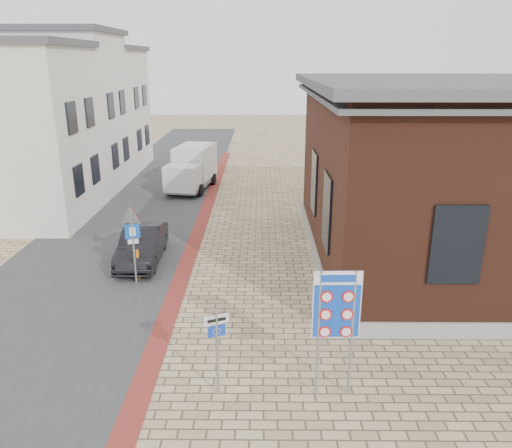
% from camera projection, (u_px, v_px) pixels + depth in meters
% --- Properties ---
extents(ground, '(120.00, 120.00, 0.00)m').
position_uv_depth(ground, '(229.00, 357.00, 13.11)').
color(ground, tan).
rests_on(ground, ground).
extents(road_strip, '(7.00, 60.00, 0.02)m').
position_uv_depth(road_strip, '(146.00, 201.00, 27.39)').
color(road_strip, '#38383A').
rests_on(road_strip, ground).
extents(curb_strip, '(0.60, 40.00, 0.02)m').
position_uv_depth(curb_strip, '(198.00, 231.00, 22.61)').
color(curb_strip, maroon).
rests_on(curb_strip, ground).
extents(brick_building, '(13.00, 13.00, 6.80)m').
position_uv_depth(brick_building, '(480.00, 171.00, 18.58)').
color(brick_building, gray).
rests_on(brick_building, ground).
extents(townhouse_near, '(7.40, 6.40, 8.30)m').
position_uv_depth(townhouse_near, '(8.00, 133.00, 23.28)').
color(townhouse_near, silver).
rests_on(townhouse_near, ground).
extents(townhouse_mid, '(7.40, 6.40, 9.10)m').
position_uv_depth(townhouse_mid, '(57.00, 111.00, 28.85)').
color(townhouse_mid, silver).
rests_on(townhouse_mid, ground).
extents(townhouse_far, '(7.40, 6.40, 8.30)m').
position_uv_depth(townhouse_far, '(91.00, 109.00, 34.67)').
color(townhouse_far, silver).
rests_on(townhouse_far, ground).
extents(bike_rack, '(0.08, 1.80, 0.60)m').
position_uv_depth(bike_rack, '(321.00, 309.00, 15.09)').
color(bike_rack, slate).
rests_on(bike_rack, ground).
extents(sedan, '(1.53, 4.09, 1.33)m').
position_uv_depth(sedan, '(142.00, 245.00, 19.14)').
color(sedan, black).
rests_on(sedan, ground).
extents(box_truck, '(2.68, 5.06, 2.51)m').
position_uv_depth(box_truck, '(192.00, 168.00, 29.66)').
color(box_truck, slate).
rests_on(box_truck, ground).
extents(border_sign, '(1.07, 0.09, 3.13)m').
position_uv_depth(border_sign, '(337.00, 307.00, 10.95)').
color(border_sign, gray).
rests_on(border_sign, ground).
extents(essen_sign, '(0.56, 0.26, 2.18)m').
position_uv_depth(essen_sign, '(217.00, 340.00, 11.24)').
color(essen_sign, gray).
rests_on(essen_sign, ground).
extents(parking_sign, '(0.48, 0.20, 2.24)m').
position_uv_depth(parking_sign, '(133.00, 243.00, 16.93)').
color(parking_sign, gray).
rests_on(parking_sign, ground).
extents(yield_sign, '(0.88, 0.20, 2.48)m').
position_uv_depth(yield_sign, '(132.00, 222.00, 17.85)').
color(yield_sign, gray).
rests_on(yield_sign, ground).
extents(bollard, '(0.13, 0.13, 1.10)m').
position_uv_depth(bollard, '(138.00, 264.00, 17.62)').
color(bollard, orange).
rests_on(bollard, ground).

